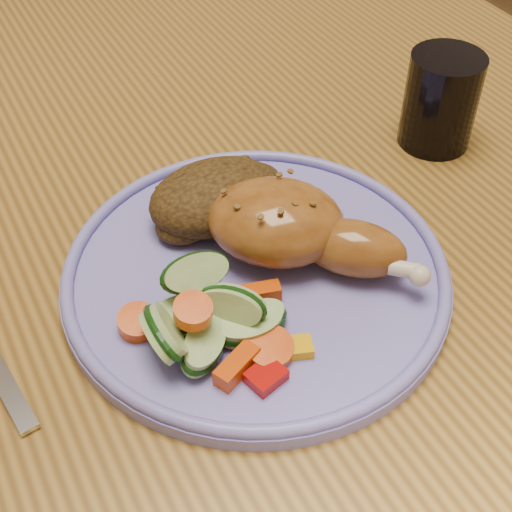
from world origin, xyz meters
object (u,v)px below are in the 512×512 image
chair_far (62,89)px  plate (256,275)px  dining_table (218,235)px  drinking_glass (441,101)px

chair_far → plate: 0.81m
chair_far → dining_table: bearing=-90.0°
chair_far → drinking_glass: bearing=-73.5°
drinking_glass → chair_far: bearing=106.5°
dining_table → plate: bearing=-103.1°
dining_table → drinking_glass: 0.25m
drinking_glass → plate: bearing=-160.6°
dining_table → chair_far: bearing=90.0°
dining_table → drinking_glass: size_ratio=15.76×
chair_far → drinking_glass: size_ratio=10.25×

